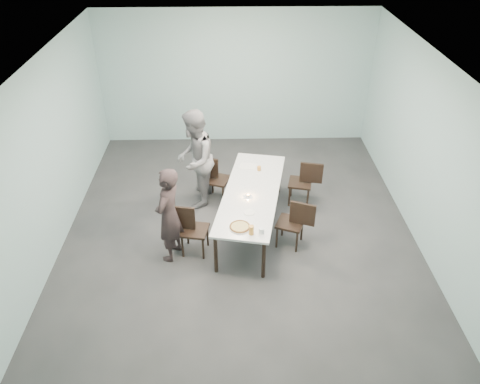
{
  "coord_description": "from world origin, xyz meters",
  "views": [
    {
      "loc": [
        -0.15,
        -6.51,
        5.11
      ],
      "look_at": [
        0.0,
        -0.31,
        1.0
      ],
      "focal_mm": 35.0,
      "sensor_mm": 36.0,
      "label": 1
    }
  ],
  "objects_px": {
    "chair_far_right": "(305,180)",
    "beer_glass": "(251,230)",
    "diner_near": "(169,215)",
    "amber_tumbler": "(259,168)",
    "water_tumbler": "(261,231)",
    "pizza": "(240,227)",
    "diner_far": "(195,159)",
    "chair_far_left": "(213,176)",
    "tealight": "(248,196)",
    "chair_near_left": "(189,226)",
    "table": "(252,194)",
    "side_plate": "(249,212)",
    "chair_near_right": "(295,221)"
  },
  "relations": [
    {
      "from": "diner_far",
      "to": "chair_far_left",
      "type": "bearing_deg",
      "value": 120.05
    },
    {
      "from": "water_tumbler",
      "to": "diner_near",
      "type": "bearing_deg",
      "value": 164.28
    },
    {
      "from": "chair_near_left",
      "to": "chair_far_right",
      "type": "relative_size",
      "value": 1.0
    },
    {
      "from": "diner_near",
      "to": "tealight",
      "type": "height_order",
      "value": "diner_near"
    },
    {
      "from": "water_tumbler",
      "to": "tealight",
      "type": "xyz_separation_m",
      "value": [
        -0.16,
        0.97,
        -0.02
      ]
    },
    {
      "from": "chair_far_right",
      "to": "pizza",
      "type": "bearing_deg",
      "value": 66.78
    },
    {
      "from": "chair_far_left",
      "to": "tealight",
      "type": "relative_size",
      "value": 15.54
    },
    {
      "from": "beer_glass",
      "to": "water_tumbler",
      "type": "bearing_deg",
      "value": 8.06
    },
    {
      "from": "chair_far_left",
      "to": "diner_far",
      "type": "xyz_separation_m",
      "value": [
        -0.32,
        -0.13,
        0.43
      ]
    },
    {
      "from": "side_plate",
      "to": "water_tumbler",
      "type": "distance_m",
      "value": 0.54
    },
    {
      "from": "water_tumbler",
      "to": "table",
      "type": "bearing_deg",
      "value": 94.86
    },
    {
      "from": "table",
      "to": "diner_near",
      "type": "distance_m",
      "value": 1.51
    },
    {
      "from": "chair_far_right",
      "to": "pizza",
      "type": "xyz_separation_m",
      "value": [
        -1.25,
        -1.73,
        0.27
      ]
    },
    {
      "from": "chair_far_right",
      "to": "chair_near_left",
      "type": "bearing_deg",
      "value": 46.03
    },
    {
      "from": "chair_near_left",
      "to": "beer_glass",
      "type": "distance_m",
      "value": 1.15
    },
    {
      "from": "diner_far",
      "to": "beer_glass",
      "type": "distance_m",
      "value": 2.17
    },
    {
      "from": "chair_near_left",
      "to": "water_tumbler",
      "type": "height_order",
      "value": "chair_near_left"
    },
    {
      "from": "chair_far_right",
      "to": "amber_tumbler",
      "type": "bearing_deg",
      "value": 15.48
    },
    {
      "from": "chair_far_right",
      "to": "pizza",
      "type": "distance_m",
      "value": 2.15
    },
    {
      "from": "chair_near_right",
      "to": "amber_tumbler",
      "type": "bearing_deg",
      "value": -44.37
    },
    {
      "from": "pizza",
      "to": "side_plate",
      "type": "xyz_separation_m",
      "value": [
        0.16,
        0.38,
        -0.01
      ]
    },
    {
      "from": "table",
      "to": "amber_tumbler",
      "type": "bearing_deg",
      "value": 76.65
    },
    {
      "from": "diner_far",
      "to": "amber_tumbler",
      "type": "relative_size",
      "value": 23.3
    },
    {
      "from": "diner_far",
      "to": "side_plate",
      "type": "relative_size",
      "value": 10.35
    },
    {
      "from": "chair_far_right",
      "to": "diner_far",
      "type": "distance_m",
      "value": 2.07
    },
    {
      "from": "chair_near_left",
      "to": "diner_near",
      "type": "bearing_deg",
      "value": -148.47
    },
    {
      "from": "chair_near_right",
      "to": "diner_far",
      "type": "xyz_separation_m",
      "value": [
        -1.69,
        1.31,
        0.43
      ]
    },
    {
      "from": "water_tumbler",
      "to": "amber_tumbler",
      "type": "height_order",
      "value": "water_tumbler"
    },
    {
      "from": "beer_glass",
      "to": "water_tumbler",
      "type": "height_order",
      "value": "beer_glass"
    },
    {
      "from": "chair_near_right",
      "to": "side_plate",
      "type": "height_order",
      "value": "chair_near_right"
    },
    {
      "from": "chair_far_left",
      "to": "chair_near_right",
      "type": "xyz_separation_m",
      "value": [
        1.37,
        -1.44,
        0.0
      ]
    },
    {
      "from": "diner_near",
      "to": "side_plate",
      "type": "xyz_separation_m",
      "value": [
        1.25,
        0.12,
        -0.06
      ]
    },
    {
      "from": "chair_near_left",
      "to": "water_tumbler",
      "type": "relative_size",
      "value": 9.67
    },
    {
      "from": "chair_far_left",
      "to": "beer_glass",
      "type": "bearing_deg",
      "value": -53.73
    },
    {
      "from": "chair_far_left",
      "to": "tealight",
      "type": "xyz_separation_m",
      "value": [
        0.61,
        -1.09,
        0.27
      ]
    },
    {
      "from": "chair_near_left",
      "to": "tealight",
      "type": "distance_m",
      "value": 1.1
    },
    {
      "from": "table",
      "to": "chair_far_left",
      "type": "height_order",
      "value": "chair_far_left"
    },
    {
      "from": "diner_near",
      "to": "amber_tumbler",
      "type": "distance_m",
      "value": 2.06
    },
    {
      "from": "chair_far_right",
      "to": "side_plate",
      "type": "height_order",
      "value": "chair_far_right"
    },
    {
      "from": "chair_far_right",
      "to": "beer_glass",
      "type": "distance_m",
      "value": 2.2
    },
    {
      "from": "table",
      "to": "chair_far_right",
      "type": "xyz_separation_m",
      "value": [
        1.03,
        0.74,
        -0.19
      ]
    },
    {
      "from": "table",
      "to": "water_tumbler",
      "type": "xyz_separation_m",
      "value": [
        0.1,
        -1.12,
        0.1
      ]
    },
    {
      "from": "chair_near_right",
      "to": "diner_far",
      "type": "relative_size",
      "value": 0.47
    },
    {
      "from": "diner_near",
      "to": "amber_tumbler",
      "type": "xyz_separation_m",
      "value": [
        1.48,
        1.42,
        -0.02
      ]
    },
    {
      "from": "beer_glass",
      "to": "chair_far_left",
      "type": "bearing_deg",
      "value": 106.65
    },
    {
      "from": "side_plate",
      "to": "tealight",
      "type": "xyz_separation_m",
      "value": [
        -0.0,
        0.45,
        0.02
      ]
    },
    {
      "from": "pizza",
      "to": "water_tumbler",
      "type": "xyz_separation_m",
      "value": [
        0.32,
        -0.14,
        0.03
      ]
    },
    {
      "from": "pizza",
      "to": "water_tumbler",
      "type": "bearing_deg",
      "value": -23.25
    },
    {
      "from": "tealight",
      "to": "amber_tumbler",
      "type": "relative_size",
      "value": 0.7
    },
    {
      "from": "diner_far",
      "to": "pizza",
      "type": "height_order",
      "value": "diner_far"
    }
  ]
}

